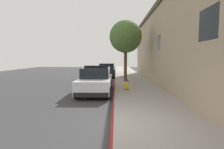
# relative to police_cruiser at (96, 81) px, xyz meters

# --- Properties ---
(ground_plane) EXTENTS (29.73, 60.00, 0.20)m
(ground_plane) POSITION_rel_police_cruiser_xyz_m (-3.27, 4.17, -0.84)
(ground_plane) COLOR #353538
(sidewalk_pavement) EXTENTS (3.12, 60.00, 0.14)m
(sidewalk_pavement) POSITION_rel_police_cruiser_xyz_m (2.73, 4.17, -0.67)
(sidewalk_pavement) COLOR gray
(sidewalk_pavement) RESTS_ON ground
(curb_painted_edge) EXTENTS (0.08, 60.00, 0.14)m
(curb_painted_edge) POSITION_rel_police_cruiser_xyz_m (1.13, 4.17, -0.67)
(curb_painted_edge) COLOR maroon
(curb_painted_edge) RESTS_ON ground
(storefront_building) EXTENTS (5.99, 25.59, 6.31)m
(storefront_building) POSITION_rel_police_cruiser_xyz_m (7.16, 2.08, 2.42)
(storefront_building) COLOR tan
(storefront_building) RESTS_ON ground
(police_cruiser) EXTENTS (1.94, 4.84, 1.68)m
(police_cruiser) POSITION_rel_police_cruiser_xyz_m (0.00, 0.00, 0.00)
(police_cruiser) COLOR white
(police_cruiser) RESTS_ON ground
(parked_car_silver_ahead) EXTENTS (1.94, 4.84, 1.56)m
(parked_car_silver_ahead) POSITION_rel_police_cruiser_xyz_m (0.20, 9.88, -0.00)
(parked_car_silver_ahead) COLOR black
(parked_car_silver_ahead) RESTS_ON ground
(fire_hydrant) EXTENTS (0.44, 0.40, 0.76)m
(fire_hydrant) POSITION_rel_police_cruiser_xyz_m (1.93, 0.23, -0.26)
(fire_hydrant) COLOR #4C4C51
(fire_hydrant) RESTS_ON sidewalk_pavement
(street_tree) EXTENTS (2.81, 2.81, 5.29)m
(street_tree) POSITION_rel_police_cruiser_xyz_m (2.08, 4.70, 3.26)
(street_tree) COLOR brown
(street_tree) RESTS_ON sidewalk_pavement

